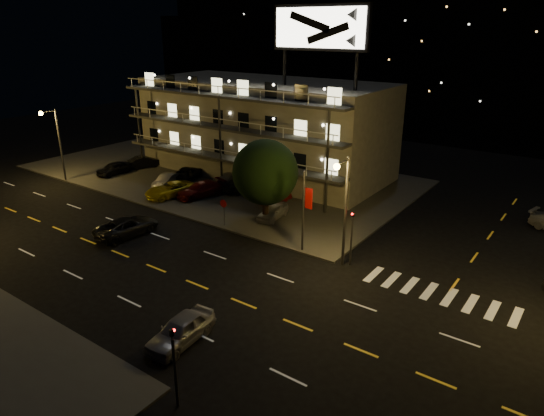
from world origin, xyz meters
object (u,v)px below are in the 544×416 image
Objects in this scene: lot_car_2 at (171,190)px; tree at (265,174)px; lot_car_7 at (229,179)px; lot_car_4 at (273,211)px; road_car_west at (127,227)px; road_car_east at (181,330)px.

tree is at bearing 17.16° from lot_car_2.
tree is 1.56× the size of lot_car_7.
lot_car_7 is at bearing 86.89° from lot_car_2.
lot_car_4 is 0.72× the size of road_car_west.
lot_car_2 is (-11.64, -0.10, -3.62)m from tree.
road_car_west reaches higher than lot_car_4.
lot_car_2 is 6.72m from lot_car_7.
lot_car_7 is at bearing 120.17° from road_car_east.
tree reaches higher than lot_car_7.
road_car_west is at bearing 78.73° from lot_car_7.
lot_car_7 is at bearing -79.37° from road_car_west.
tree is 12.17m from road_car_west.
lot_car_7 is 27.44m from road_car_east.
road_car_west is at bearing -131.92° from tree.
lot_car_4 is at bearing 22.29° from lot_car_2.
road_car_east is (6.32, -16.29, -3.73)m from tree.
road_car_west is at bearing 146.67° from road_car_east.
road_car_west is at bearing -48.70° from lot_car_2.
lot_car_7 is at bearing 146.36° from tree.
lot_car_2 is 9.37m from road_car_west.
lot_car_4 is at bearing 133.70° from lot_car_7.
lot_car_7 is (-9.36, 6.23, -3.66)m from tree.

